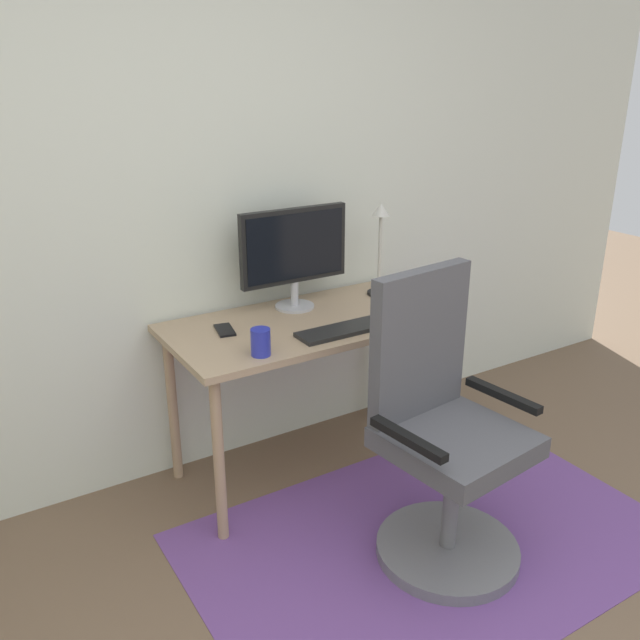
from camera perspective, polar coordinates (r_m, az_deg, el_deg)
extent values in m
cube|color=silver|center=(2.93, -13.30, 10.62)|extent=(6.00, 0.10, 2.60)
cube|color=#684185|center=(2.88, 9.34, -17.97)|extent=(1.88, 1.23, 0.01)
cube|color=tan|center=(2.94, -0.91, -0.26)|extent=(1.25, 0.63, 0.03)
cylinder|color=tan|center=(2.68, -8.59, -11.76)|extent=(0.04, 0.04, 0.72)
cylinder|color=tan|center=(3.22, 10.21, -5.98)|extent=(0.04, 0.04, 0.72)
cylinder|color=tan|center=(3.10, -12.42, -7.28)|extent=(0.04, 0.04, 0.72)
cylinder|color=tan|center=(3.57, 4.80, -2.91)|extent=(0.04, 0.04, 0.72)
cylinder|color=#B2B2B7|center=(3.09, -2.17, 1.18)|extent=(0.18, 0.18, 0.01)
cylinder|color=#B2B2B7|center=(3.07, -2.18, 2.29)|extent=(0.04, 0.04, 0.11)
cube|color=black|center=(3.00, -2.24, 6.35)|extent=(0.52, 0.04, 0.34)
cube|color=black|center=(2.99, -2.05, 6.27)|extent=(0.48, 0.00, 0.30)
cube|color=black|center=(2.81, 2.17, -0.80)|extent=(0.43, 0.13, 0.02)
ellipsoid|color=black|center=(3.00, 6.80, 0.66)|extent=(0.06, 0.10, 0.03)
cylinder|color=#262EA3|center=(2.57, -5.07, -1.89)|extent=(0.08, 0.08, 0.11)
cube|color=black|center=(2.84, -8.11, -0.85)|extent=(0.10, 0.15, 0.01)
cylinder|color=black|center=(3.28, 4.99, 2.32)|extent=(0.11, 0.11, 0.01)
cylinder|color=beige|center=(3.22, 5.10, 5.59)|extent=(0.02, 0.02, 0.37)
cone|color=beige|center=(3.17, 5.22, 9.37)|extent=(0.08, 0.08, 0.06)
cylinder|color=slate|center=(2.81, 10.76, -18.64)|extent=(0.55, 0.55, 0.05)
cylinder|color=slate|center=(2.67, 11.11, -14.74)|extent=(0.06, 0.06, 0.42)
cube|color=#4C4C51|center=(2.53, 11.50, -10.15)|extent=(0.52, 0.52, 0.08)
cube|color=#4C4C51|center=(2.51, 8.45, -1.96)|extent=(0.45, 0.11, 0.57)
cube|color=black|center=(2.31, 7.47, -9.97)|extent=(0.08, 0.33, 0.03)
cube|color=black|center=(2.66, 15.29, -6.18)|extent=(0.08, 0.33, 0.03)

